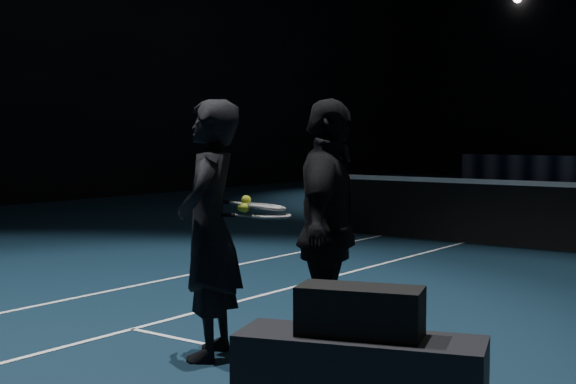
% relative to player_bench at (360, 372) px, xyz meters
% --- Properties ---
extents(net_post_left, '(0.10, 0.10, 1.10)m').
position_rel_player_bench_xyz_m(net_post_left, '(-4.76, 6.92, 0.34)').
color(net_post_left, black).
rests_on(net_post_left, floor).
extents(player_bench, '(1.51, 0.90, 0.43)m').
position_rel_player_bench_xyz_m(player_bench, '(0.00, 0.00, 0.00)').
color(player_bench, black).
rests_on(player_bench, floor).
extents(racket_bag, '(0.77, 0.51, 0.29)m').
position_rel_player_bench_xyz_m(racket_bag, '(0.00, 0.00, 0.36)').
color(racket_bag, black).
rests_on(racket_bag, player_bench).
extents(bag_signature, '(0.32, 0.11, 0.10)m').
position_rel_player_bench_xyz_m(bag_signature, '(0.00, -0.16, 0.36)').
color(bag_signature, white).
rests_on(bag_signature, racket_bag).
extents(player_a, '(0.69, 0.79, 1.83)m').
position_rel_player_bench_xyz_m(player_a, '(-1.42, 0.29, 0.70)').
color(player_a, black).
rests_on(player_a, floor).
extents(player_b, '(0.87, 1.16, 1.83)m').
position_rel_player_bench_xyz_m(player_b, '(-0.64, 0.63, 0.70)').
color(player_b, black).
rests_on(player_b, floor).
extents(racket_lower, '(0.71, 0.47, 0.03)m').
position_rel_player_bench_xyz_m(racket_lower, '(-1.01, 0.47, 0.81)').
color(racket_lower, black).
rests_on(racket_lower, player_a).
extents(racket_upper, '(0.70, 0.51, 0.10)m').
position_rel_player_bench_xyz_m(racket_upper, '(-1.07, 0.49, 0.87)').
color(racket_upper, black).
rests_on(racket_upper, player_b).
extents(tennis_balls, '(0.12, 0.10, 0.12)m').
position_rel_player_bench_xyz_m(tennis_balls, '(-1.19, 0.40, 0.88)').
color(tennis_balls, yellow).
rests_on(tennis_balls, racket_upper).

